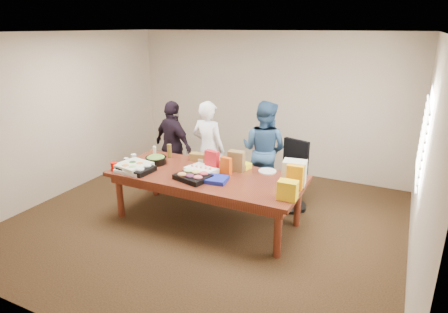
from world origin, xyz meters
The scene contains 39 objects.
floor centered at (0.00, 0.00, -0.01)m, with size 5.50×5.00×0.02m, color #47301E.
ceiling centered at (0.00, 0.00, 2.71)m, with size 5.50×5.00×0.02m, color white.
wall_back centered at (0.00, 2.50, 1.35)m, with size 5.50×0.04×2.70m, color beige.
wall_front centered at (0.00, -2.50, 1.35)m, with size 5.50×0.04×2.70m, color beige.
wall_left centered at (-2.75, 0.00, 1.35)m, with size 0.04×5.00×2.70m, color beige.
wall_right centered at (2.75, 0.00, 1.35)m, with size 0.04×5.00×2.70m, color beige.
window_panel centered at (2.72, 0.60, 1.50)m, with size 0.03×1.40×1.10m, color white.
window_blinds centered at (2.68, 0.60, 1.50)m, with size 0.04×1.36×1.00m, color beige.
conference_table centered at (0.00, 0.00, 0.38)m, with size 2.80×1.20×0.75m, color #4C1C0F.
office_chair centered at (0.99, 0.96, 0.52)m, with size 0.53×0.53×1.04m, color black.
person_center centered at (-0.43, 0.87, 0.82)m, with size 0.60×0.39×1.63m, color white.
person_right centered at (0.43, 1.21, 0.82)m, with size 0.80×0.62×1.65m, color #30537C.
person_left centered at (-1.12, 0.85, 0.79)m, with size 0.93×0.39×1.58m, color black.
veggie_tray centered at (-0.97, -0.35, 0.79)m, with size 0.47×0.37×0.07m, color black.
fruit_tray centered at (-0.07, -0.26, 0.79)m, with size 0.46×0.36×0.07m, color black.
sheet_cake centered at (-0.09, 0.01, 0.79)m, with size 0.43×0.32×0.08m, color white.
salad_bowl centered at (-0.92, 0.06, 0.80)m, with size 0.32×0.32×0.10m, color black.
chip_bag_blue centered at (0.21, -0.19, 0.78)m, with size 0.38×0.28×0.06m, color #162399.
chip_bag_red centered at (0.01, 0.16, 0.90)m, with size 0.21×0.09×0.31m, color red.
chip_bag_yellow centered at (1.29, 0.06, 0.91)m, with size 0.21×0.09×0.32m, color #FFA507.
chip_bag_orange centered at (0.26, 0.12, 0.88)m, with size 0.16×0.07×0.25m, color #D54C0C.
mayo_jar centered at (0.08, 0.42, 0.81)m, with size 0.08×0.08×0.12m, color white.
mustard_bottle centered at (0.29, 0.45, 0.83)m, with size 0.06×0.06×0.16m, color yellow.
dressing_bottle centered at (-0.89, 0.39, 0.86)m, with size 0.07×0.07×0.22m, color brown.
ranch_bottle centered at (-1.17, 0.37, 0.83)m, with size 0.05×0.05×0.16m, color #E9E9C8.
banana_bunch centered at (0.36, 0.48, 0.79)m, with size 0.25×0.15×0.08m, color yellow.
bread_loaf centered at (-0.37, 0.46, 0.81)m, with size 0.31×0.13×0.12m, color brown.
kraft_bag centered at (0.34, 0.31, 0.90)m, with size 0.23×0.13×0.30m, color brown.
red_cup centered at (-1.30, -0.46, 0.81)m, with size 0.09×0.09×0.12m, color #D20B00.
clear_cup_a centered at (-1.30, -0.18, 0.80)m, with size 0.08×0.08×0.10m, color white.
clear_cup_b centered at (-1.30, 0.00, 0.81)m, with size 0.08×0.08×0.11m, color white.
pizza_box_lower centered at (-1.03, -0.34, 0.77)m, with size 0.43×0.43×0.05m, color white.
pizza_box_upper centered at (-1.05, -0.32, 0.82)m, with size 0.43×0.43×0.05m, color silver.
plate_a centered at (1.12, 0.47, 0.76)m, with size 0.23×0.23×0.01m, color white.
plate_b centered at (0.76, 0.48, 0.76)m, with size 0.27×0.27×0.02m, color silver.
dip_bowl_a centered at (0.16, 0.46, 0.78)m, with size 0.16×0.16×0.06m, color silver.
dip_bowl_b centered at (-0.33, 0.45, 0.78)m, with size 0.14×0.14×0.05m, color beige.
grocery_bag_white centered at (1.24, 0.20, 0.91)m, with size 0.31×0.22×0.33m, color silver.
grocery_bag_yellow centered at (1.30, -0.30, 0.87)m, with size 0.24×0.17×0.24m, color yellow.
Camera 1 is at (2.49, -4.52, 2.78)m, focal length 30.74 mm.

